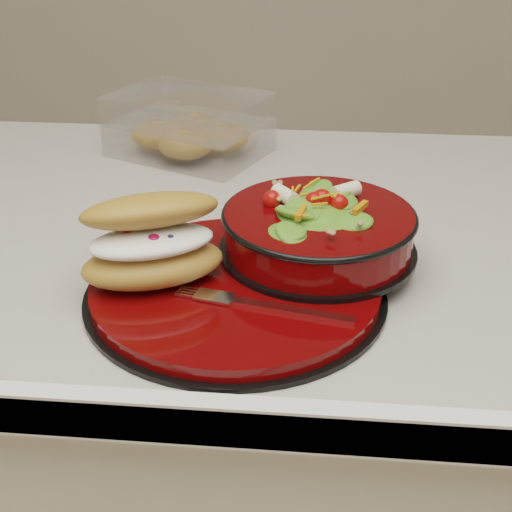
# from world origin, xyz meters

# --- Properties ---
(island_counter) EXTENTS (1.24, 0.74, 0.90)m
(island_counter) POSITION_xyz_m (0.00, -0.00, 0.45)
(island_counter) COLOR white
(island_counter) RESTS_ON ground
(dinner_plate) EXTENTS (0.32, 0.32, 0.02)m
(dinner_plate) POSITION_xyz_m (-0.08, -0.19, 0.91)
(dinner_plate) COLOR black
(dinner_plate) RESTS_ON island_counter
(salad_bowl) EXTENTS (0.22, 0.22, 0.09)m
(salad_bowl) POSITION_xyz_m (0.00, -0.11, 0.95)
(salad_bowl) COLOR black
(salad_bowl) RESTS_ON dinner_plate
(croissant) EXTENTS (0.17, 0.14, 0.09)m
(croissant) POSITION_xyz_m (-0.17, -0.19, 0.96)
(croissant) COLOR #A66D32
(croissant) RESTS_ON dinner_plate
(fork) EXTENTS (0.16, 0.05, 0.00)m
(fork) POSITION_xyz_m (-0.05, -0.24, 0.92)
(fork) COLOR silver
(fork) RESTS_ON dinner_plate
(pastry_box) EXTENTS (0.27, 0.24, 0.09)m
(pastry_box) POSITION_xyz_m (-0.21, 0.24, 0.94)
(pastry_box) COLOR white
(pastry_box) RESTS_ON island_counter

